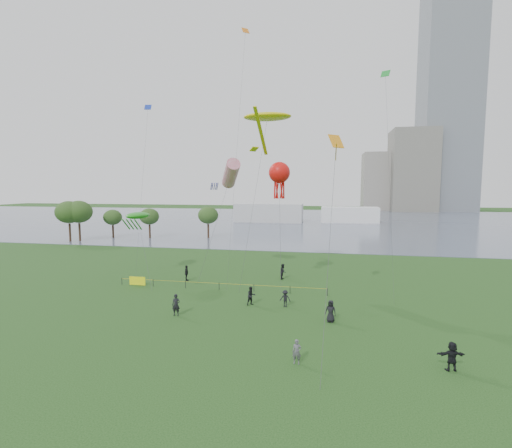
% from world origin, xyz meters
% --- Properties ---
extents(ground_plane, '(400.00, 400.00, 0.00)m').
position_xyz_m(ground_plane, '(0.00, 0.00, 0.00)').
color(ground_plane, '#163912').
extents(lake, '(400.00, 120.00, 0.08)m').
position_xyz_m(lake, '(0.00, 100.00, 0.02)').
color(lake, slate).
rests_on(lake, ground_plane).
extents(tower, '(24.00, 24.00, 120.00)m').
position_xyz_m(tower, '(62.00, 168.00, 60.00)').
color(tower, slate).
rests_on(tower, ground_plane).
extents(building_mid, '(20.00, 20.00, 38.00)m').
position_xyz_m(building_mid, '(46.00, 162.00, 19.00)').
color(building_mid, slate).
rests_on(building_mid, ground_plane).
extents(building_low, '(16.00, 18.00, 28.00)m').
position_xyz_m(building_low, '(32.00, 168.00, 14.00)').
color(building_low, gray).
rests_on(building_low, ground_plane).
extents(pavilion_left, '(22.00, 8.00, 6.00)m').
position_xyz_m(pavilion_left, '(-12.00, 95.00, 3.00)').
color(pavilion_left, silver).
rests_on(pavilion_left, ground_plane).
extents(pavilion_right, '(18.00, 7.00, 5.00)m').
position_xyz_m(pavilion_right, '(14.00, 98.00, 2.50)').
color(pavilion_right, white).
rests_on(pavilion_right, ground_plane).
extents(trees, '(31.92, 15.82, 8.63)m').
position_xyz_m(trees, '(-38.95, 47.71, 5.70)').
color(trees, '#332217').
rests_on(trees, ground_plane).
extents(fence, '(24.07, 0.07, 1.05)m').
position_xyz_m(fence, '(-11.17, 14.28, 0.55)').
color(fence, black).
rests_on(fence, ground_plane).
extents(kite_flyer, '(0.60, 0.40, 1.63)m').
position_xyz_m(kite_flyer, '(4.95, -1.59, 0.81)').
color(kite_flyer, '#55565C').
rests_on(kite_flyer, ground_plane).
extents(spectator_a, '(1.14, 1.10, 1.84)m').
position_xyz_m(spectator_a, '(-0.43, 9.73, 0.92)').
color(spectator_a, black).
rests_on(spectator_a, ground_plane).
extents(spectator_b, '(1.14, 0.75, 1.65)m').
position_xyz_m(spectator_b, '(2.91, 9.80, 0.83)').
color(spectator_b, black).
rests_on(spectator_b, ground_plane).
extents(spectator_c, '(0.70, 1.20, 1.92)m').
position_xyz_m(spectator_c, '(-10.18, 17.46, 0.96)').
color(spectator_c, black).
rests_on(spectator_c, ground_plane).
extents(spectator_d, '(1.07, 0.84, 1.91)m').
position_xyz_m(spectator_d, '(7.20, 6.53, 0.96)').
color(spectator_d, black).
rests_on(spectator_d, ground_plane).
extents(spectator_e, '(1.81, 0.81, 1.88)m').
position_xyz_m(spectator_e, '(14.64, -0.67, 0.94)').
color(spectator_e, black).
rests_on(spectator_e, ground_plane).
extents(spectator_f, '(0.76, 0.55, 1.97)m').
position_xyz_m(spectator_f, '(-6.49, 5.53, 0.98)').
color(spectator_f, black).
rests_on(spectator_f, ground_plane).
extents(spectator_g, '(0.83, 1.02, 1.94)m').
position_xyz_m(spectator_g, '(1.45, 20.53, 0.97)').
color(spectator_g, black).
rests_on(spectator_g, ground_plane).
extents(kite_stingray, '(5.67, 10.25, 20.18)m').
position_xyz_m(kite_stingray, '(-0.35, 18.72, 19.68)').
color(kite_stingray, '#3F3F42').
extents(kite_windsock, '(5.02, 6.29, 15.11)m').
position_xyz_m(kite_windsock, '(-5.24, 20.43, 13.22)').
color(kite_windsock, '#3F3F42').
extents(kite_creature, '(6.23, 8.78, 8.33)m').
position_xyz_m(kite_creature, '(-17.25, 18.92, 7.87)').
color(kite_creature, '#3F3F42').
extents(kite_octopus, '(2.37, 5.85, 14.35)m').
position_xyz_m(kite_octopus, '(1.45, 16.25, 13.10)').
color(kite_octopus, '#3F3F42').
extents(kite_delta, '(1.62, 13.82, 16.15)m').
position_xyz_m(kite_delta, '(7.35, 7.79, 14.65)').
color(kite_delta, '#3F3F42').
extents(small_kites, '(31.03, 5.36, 9.18)m').
position_xyz_m(small_kites, '(-2.76, 20.92, 25.60)').
color(small_kites, '#1933B2').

